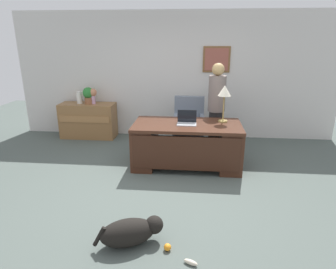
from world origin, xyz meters
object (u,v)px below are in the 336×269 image
credenza (88,120)px  desk_lamp (224,93)px  person_standing (216,108)px  dog_toy_ball (167,247)px  laptop (187,121)px  armchair (189,125)px  dog_toy_bone (191,262)px  desk (187,144)px  vase_with_flowers (93,94)px  potted_plant (88,95)px  vase_empty (79,98)px  dog_lying (131,232)px

credenza → desk_lamp: desk_lamp is taller
person_standing → dog_toy_ball: 3.12m
desk_lamp → dog_toy_ball: (-0.73, -2.40, -1.22)m
person_standing → laptop: (-0.53, -0.72, -0.07)m
armchair → desk_lamp: desk_lamp is taller
dog_toy_bone → desk: bearing=93.1°
vase_with_flowers → dog_toy_ball: bearing=-61.2°
person_standing → desk_lamp: (0.09, -0.53, 0.37)m
laptop → potted_plant: size_ratio=0.89×
dog_toy_ball → desk_lamp: bearing=73.1°
desk_lamp → vase_empty: desk_lamp is taller
credenza → armchair: bearing=-10.6°
credenza → laptop: size_ratio=3.75×
dog_lying → dog_toy_bone: dog_lying is taller
armchair → laptop: 1.01m
credenza → vase_with_flowers: 0.61m
vase_empty → dog_toy_ball: bearing=-57.5°
desk → potted_plant: potted_plant is taller
armchair → dog_toy_bone: size_ratio=6.95×
potted_plant → desk_lamp: bearing=-22.8°
person_standing → laptop: size_ratio=5.35×
credenza → person_standing: 2.89m
laptop → desk_lamp: desk_lamp is taller
armchair → vase_empty: size_ratio=3.92×
desk → potted_plant: size_ratio=5.06×
laptop → vase_with_flowers: size_ratio=0.96×
potted_plant → desk: bearing=-32.5°
laptop → potted_plant: bearing=147.9°
person_standing → credenza: bearing=166.8°
person_standing → dog_toy_bone: 3.26m
desk_lamp → desk: bearing=-160.4°
laptop → dog_toy_bone: bearing=-86.8°
person_standing → dog_toy_bone: bearing=-97.3°
armchair → desk_lamp: bearing=-51.5°
potted_plant → dog_toy_ball: (2.08, -3.59, -0.93)m
desk → armchair: size_ratio=1.79×
dog_toy_bone → armchair: bearing=92.0°
desk → desk_lamp: size_ratio=2.88×
vase_with_flowers → armchair: bearing=-11.4°
dog_lying → dog_toy_bone: (0.65, -0.25, -0.13)m
credenza → potted_plant: (0.05, 0.00, 0.58)m
vase_with_flowers → vase_empty: vase_with_flowers is taller
desk → dog_toy_ball: 2.22m
dog_toy_ball → dog_toy_bone: size_ratio=0.53×
credenza → potted_plant: potted_plant is taller
vase_empty → dog_toy_ball: vase_empty is taller
credenza → dog_toy_bone: bearing=-57.8°
desk_lamp → vase_empty: bearing=158.6°
dog_lying → desk_lamp: desk_lamp is taller
armchair → dog_toy_ball: armchair is taller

